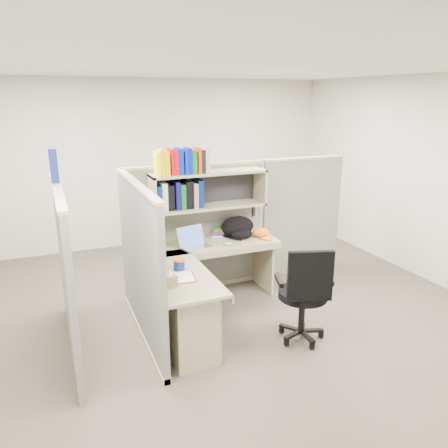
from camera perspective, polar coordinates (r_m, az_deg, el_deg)
name	(u,v)px	position (r m, az deg, el deg)	size (l,w,h in m)	color
ground	(224,319)	(5.02, -0.04, -12.31)	(6.00, 6.00, 0.00)	#3A352D
room_shell	(224,177)	(4.48, -0.05, 6.20)	(6.00, 6.00, 6.00)	beige
cubicle	(178,235)	(4.95, -6.00, -1.41)	(3.79, 1.84, 1.95)	slate
desk	(197,300)	(4.46, -3.53, -9.91)	(1.74, 1.75, 0.73)	gray
laptop	(196,238)	(5.01, -3.71, -1.81)	(0.34, 0.34, 0.24)	#B7B7BB
backpack	(239,227)	(5.38, 2.02, -0.46)	(0.42, 0.33, 0.25)	black
orange_cap	(261,232)	(5.44, 4.80, -1.09)	(0.20, 0.23, 0.11)	orange
snack_canister	(179,264)	(4.42, -5.89, -5.21)	(0.12, 0.12, 0.12)	navy
tissue_box	(170,277)	(4.05, -7.06, -6.94)	(0.11, 0.11, 0.17)	olive
mouse	(229,244)	(5.12, 0.60, -2.59)	(0.10, 0.07, 0.04)	#89A4C2
paper_cup	(196,236)	(5.31, -3.63, -1.54)	(0.07, 0.07, 0.10)	white
book_stack	(218,231)	(5.48, -0.75, -0.95)	(0.15, 0.21, 0.10)	gray
loose_paper	(183,277)	(4.27, -5.44, -6.87)	(0.21, 0.27, 0.00)	white
task_chair	(303,309)	(4.51, 10.31, -10.81)	(0.60, 0.55, 1.04)	black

